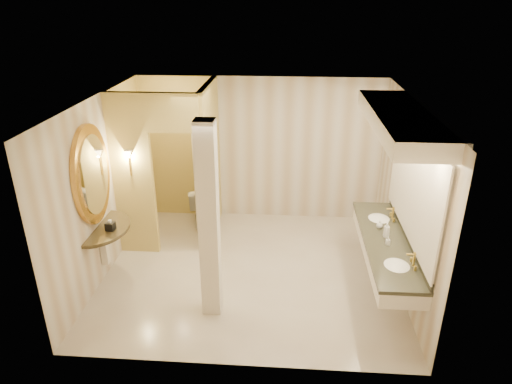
# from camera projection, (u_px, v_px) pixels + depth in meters

# --- Properties ---
(floor) EXTENTS (4.50, 4.50, 0.00)m
(floor) POSITION_uv_depth(u_px,v_px,m) (251.00, 271.00, 7.22)
(floor) COLOR beige
(floor) RESTS_ON ground
(ceiling) EXTENTS (4.50, 4.50, 0.00)m
(ceiling) POSITION_uv_depth(u_px,v_px,m) (250.00, 101.00, 6.14)
(ceiling) COLOR silver
(ceiling) RESTS_ON wall_back
(wall_back) EXTENTS (4.50, 0.02, 2.70)m
(wall_back) POSITION_uv_depth(u_px,v_px,m) (259.00, 150.00, 8.51)
(wall_back) COLOR beige
(wall_back) RESTS_ON floor
(wall_front) EXTENTS (4.50, 0.02, 2.70)m
(wall_front) POSITION_uv_depth(u_px,v_px,m) (235.00, 269.00, 4.86)
(wall_front) COLOR beige
(wall_front) RESTS_ON floor
(wall_left) EXTENTS (0.02, 4.00, 2.70)m
(wall_left) POSITION_uv_depth(u_px,v_px,m) (101.00, 188.00, 6.83)
(wall_left) COLOR beige
(wall_left) RESTS_ON floor
(wall_right) EXTENTS (0.02, 4.00, 2.70)m
(wall_right) POSITION_uv_depth(u_px,v_px,m) (407.00, 198.00, 6.53)
(wall_right) COLOR beige
(wall_right) RESTS_ON floor
(toilet_closet) EXTENTS (1.50, 1.55, 2.70)m
(toilet_closet) POSITION_uv_depth(u_px,v_px,m) (189.00, 166.00, 7.63)
(toilet_closet) COLOR #CFBD6C
(toilet_closet) RESTS_ON floor
(wall_sconce) EXTENTS (0.14, 0.14, 0.42)m
(wall_sconce) POSITION_uv_depth(u_px,v_px,m) (129.00, 155.00, 7.05)
(wall_sconce) COLOR gold
(wall_sconce) RESTS_ON toilet_closet
(vanity) EXTENTS (0.75, 2.62, 2.09)m
(vanity) POSITION_uv_depth(u_px,v_px,m) (396.00, 190.00, 6.07)
(vanity) COLOR silver
(vanity) RESTS_ON floor
(console_shelf) EXTENTS (1.12, 1.12, 2.01)m
(console_shelf) POSITION_uv_depth(u_px,v_px,m) (95.00, 197.00, 6.53)
(console_shelf) COLOR black
(console_shelf) RESTS_ON floor
(pillar) EXTENTS (0.25, 0.25, 2.70)m
(pillar) POSITION_uv_depth(u_px,v_px,m) (209.00, 223.00, 5.81)
(pillar) COLOR silver
(pillar) RESTS_ON floor
(tissue_box) EXTENTS (0.13, 0.13, 0.12)m
(tissue_box) POSITION_uv_depth(u_px,v_px,m) (110.00, 226.00, 6.61)
(tissue_box) COLOR black
(tissue_box) RESTS_ON console_shelf
(toilet) EXTENTS (0.56, 0.80, 0.74)m
(toilet) POSITION_uv_depth(u_px,v_px,m) (200.00, 204.00, 8.62)
(toilet) COLOR white
(toilet) RESTS_ON floor
(soap_bottle_a) EXTENTS (0.05, 0.05, 0.12)m
(soap_bottle_a) POSITION_uv_depth(u_px,v_px,m) (388.00, 241.00, 6.23)
(soap_bottle_a) COLOR beige
(soap_bottle_a) RESTS_ON vanity
(soap_bottle_b) EXTENTS (0.11, 0.11, 0.12)m
(soap_bottle_b) POSITION_uv_depth(u_px,v_px,m) (380.00, 224.00, 6.66)
(soap_bottle_b) COLOR silver
(soap_bottle_b) RESTS_ON vanity
(soap_bottle_c) EXTENTS (0.12, 0.12, 0.23)m
(soap_bottle_c) POSITION_uv_depth(u_px,v_px,m) (387.00, 230.00, 6.40)
(soap_bottle_c) COLOR #C6B28C
(soap_bottle_c) RESTS_ON vanity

